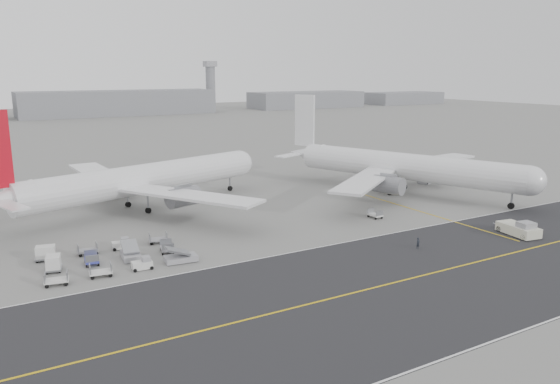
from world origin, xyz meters
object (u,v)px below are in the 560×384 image
airliner_b (400,166)px  ground_crew_a (418,243)px  airliner_a (138,180)px  pushback_tug (519,229)px  jet_bridge (412,170)px  control_tower (211,85)px

airliner_b → ground_crew_a: (-23.12, -29.51, -4.84)m
airliner_a → airliner_b: bearing=-121.2°
airliner_b → pushback_tug: (-4.91, -32.60, -4.65)m
airliner_b → pushback_tug: airliner_b is taller
airliner_a → ground_crew_a: (28.17, -42.37, -4.78)m
airliner_a → airliner_b: size_ratio=1.01×
pushback_tug → jet_bridge: 36.58m
airliner_a → ground_crew_a: bearing=-163.5°
airliner_b → ground_crew_a: size_ratio=33.11×
control_tower → airliner_a: 259.03m
control_tower → ground_crew_a: size_ratio=19.06×
jet_bridge → airliner_b: bearing=-175.8°
pushback_tug → jet_bridge: bearing=81.7°
control_tower → jet_bridge: 249.88m
pushback_tug → airliner_b: bearing=90.1°
airliner_b → jet_bridge: size_ratio=3.65×
ground_crew_a → jet_bridge: bearing=39.0°
airliner_b → jet_bridge: (5.72, 2.28, -1.76)m
airliner_b → pushback_tug: 33.29m
airliner_a → ground_crew_a: 51.10m
jet_bridge → ground_crew_a: jet_bridge is taller
control_tower → airliner_b: control_tower is taller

